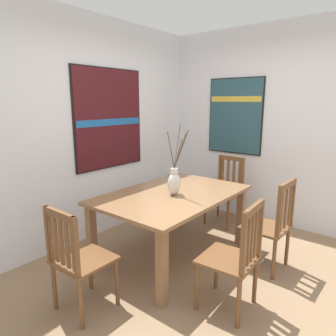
{
  "coord_description": "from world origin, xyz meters",
  "views": [
    {
      "loc": [
        -2.29,
        -1.21,
        1.69
      ],
      "look_at": [
        0.27,
        0.83,
        0.97
      ],
      "focal_mm": 32.32,
      "sensor_mm": 36.0,
      "label": 1
    }
  ],
  "objects_px": {
    "chair_0": "(226,189)",
    "chair_1": "(78,258)",
    "dining_table": "(172,202)",
    "chair_3": "(235,255)",
    "painting_on_side_wall": "(235,116)",
    "chair_2": "(271,224)",
    "painting_on_back_wall": "(109,119)",
    "centerpiece_vase": "(174,182)"
  },
  "relations": [
    {
      "from": "chair_0",
      "to": "chair_3",
      "type": "height_order",
      "value": "chair_0"
    },
    {
      "from": "painting_on_side_wall",
      "to": "painting_on_back_wall",
      "type": "bearing_deg",
      "value": 146.66
    },
    {
      "from": "dining_table",
      "to": "centerpiece_vase",
      "type": "xyz_separation_m",
      "value": [
        -0.04,
        -0.05,
        0.24
      ]
    },
    {
      "from": "chair_2",
      "to": "painting_on_side_wall",
      "type": "height_order",
      "value": "painting_on_side_wall"
    },
    {
      "from": "chair_2",
      "to": "painting_on_side_wall",
      "type": "xyz_separation_m",
      "value": [
        1.2,
        1.04,
        1.01
      ]
    },
    {
      "from": "chair_0",
      "to": "chair_1",
      "type": "xyz_separation_m",
      "value": [
        -2.44,
        0.02,
        -0.01
      ]
    },
    {
      "from": "chair_0",
      "to": "painting_on_back_wall",
      "type": "height_order",
      "value": "painting_on_back_wall"
    },
    {
      "from": "chair_0",
      "to": "painting_on_side_wall",
      "type": "xyz_separation_m",
      "value": [
        0.38,
        0.1,
        1.0
      ]
    },
    {
      "from": "chair_2",
      "to": "chair_3",
      "type": "height_order",
      "value": "chair_2"
    },
    {
      "from": "chair_2",
      "to": "chair_3",
      "type": "xyz_separation_m",
      "value": [
        -0.82,
        -0.01,
        0.01
      ]
    },
    {
      "from": "painting_on_side_wall",
      "to": "chair_2",
      "type": "bearing_deg",
      "value": -139.06
    },
    {
      "from": "chair_0",
      "to": "painting_on_side_wall",
      "type": "height_order",
      "value": "painting_on_side_wall"
    },
    {
      "from": "centerpiece_vase",
      "to": "chair_3",
      "type": "xyz_separation_m",
      "value": [
        -0.37,
        -0.9,
        -0.38
      ]
    },
    {
      "from": "centerpiece_vase",
      "to": "chair_1",
      "type": "height_order",
      "value": "centerpiece_vase"
    },
    {
      "from": "painting_on_back_wall",
      "to": "painting_on_side_wall",
      "type": "relative_size",
      "value": 1.16
    },
    {
      "from": "dining_table",
      "to": "chair_0",
      "type": "bearing_deg",
      "value": 0.14
    },
    {
      "from": "centerpiece_vase",
      "to": "chair_2",
      "type": "distance_m",
      "value": 1.07
    },
    {
      "from": "chair_1",
      "to": "chair_2",
      "type": "distance_m",
      "value": 1.88
    },
    {
      "from": "painting_on_side_wall",
      "to": "chair_3",
      "type": "bearing_deg",
      "value": -152.43
    },
    {
      "from": "painting_on_back_wall",
      "to": "painting_on_side_wall",
      "type": "bearing_deg",
      "value": -33.34
    },
    {
      "from": "chair_1",
      "to": "chair_2",
      "type": "height_order",
      "value": "chair_2"
    },
    {
      "from": "dining_table",
      "to": "painting_on_side_wall",
      "type": "bearing_deg",
      "value": 3.58
    },
    {
      "from": "dining_table",
      "to": "chair_1",
      "type": "height_order",
      "value": "chair_1"
    },
    {
      "from": "dining_table",
      "to": "chair_1",
      "type": "xyz_separation_m",
      "value": [
        -1.21,
        0.02,
        -0.15
      ]
    },
    {
      "from": "centerpiece_vase",
      "to": "chair_0",
      "type": "relative_size",
      "value": 0.79
    },
    {
      "from": "chair_0",
      "to": "chair_2",
      "type": "relative_size",
      "value": 0.99
    },
    {
      "from": "chair_1",
      "to": "painting_on_back_wall",
      "type": "xyz_separation_m",
      "value": [
        1.3,
        1.08,
        1.0
      ]
    },
    {
      "from": "centerpiece_vase",
      "to": "chair_3",
      "type": "bearing_deg",
      "value": -112.13
    },
    {
      "from": "chair_3",
      "to": "painting_on_side_wall",
      "type": "relative_size",
      "value": 0.86
    },
    {
      "from": "centerpiece_vase",
      "to": "painting_on_back_wall",
      "type": "height_order",
      "value": "painting_on_back_wall"
    },
    {
      "from": "painting_on_back_wall",
      "to": "dining_table",
      "type": "bearing_deg",
      "value": -95.14
    },
    {
      "from": "dining_table",
      "to": "chair_3",
      "type": "height_order",
      "value": "chair_3"
    },
    {
      "from": "chair_2",
      "to": "painting_on_side_wall",
      "type": "bearing_deg",
      "value": 40.94
    },
    {
      "from": "dining_table",
      "to": "chair_3",
      "type": "distance_m",
      "value": 1.04
    },
    {
      "from": "chair_3",
      "to": "painting_on_side_wall",
      "type": "distance_m",
      "value": 2.49
    },
    {
      "from": "painting_on_back_wall",
      "to": "chair_1",
      "type": "bearing_deg",
      "value": -140.45
    },
    {
      "from": "dining_table",
      "to": "chair_0",
      "type": "height_order",
      "value": "chair_0"
    },
    {
      "from": "centerpiece_vase",
      "to": "painting_on_side_wall",
      "type": "distance_m",
      "value": 1.77
    },
    {
      "from": "chair_1",
      "to": "dining_table",
      "type": "bearing_deg",
      "value": -1.02
    },
    {
      "from": "chair_1",
      "to": "painting_on_side_wall",
      "type": "distance_m",
      "value": 3.0
    },
    {
      "from": "centerpiece_vase",
      "to": "chair_1",
      "type": "bearing_deg",
      "value": 176.4
    },
    {
      "from": "chair_3",
      "to": "chair_1",
      "type": "bearing_deg",
      "value": 129.54
    }
  ]
}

